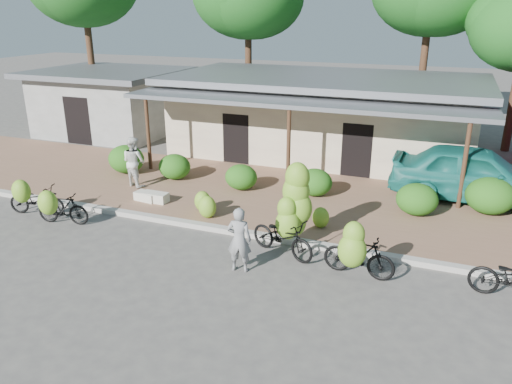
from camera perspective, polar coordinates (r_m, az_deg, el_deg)
ground at (r=12.41m, az=-5.18°, el=-8.60°), size 100.00×100.00×0.00m
sidewalk at (r=16.59m, az=2.46°, el=-0.67°), size 60.00×6.00×0.12m
curb at (r=14.00m, az=-1.56°, el=-4.68°), size 60.00×0.25×0.15m
shop_main at (r=21.63m, az=7.71°, el=8.70°), size 13.00×8.50×3.35m
shop_grey at (r=26.49m, az=-16.38°, el=9.94°), size 7.00×6.00×3.15m
hedge_0 at (r=19.43m, az=-14.61°, el=3.67°), size 1.36×1.23×1.06m
hedge_1 at (r=18.37m, az=-9.29°, el=2.88°), size 1.18×1.06×0.92m
hedge_2 at (r=17.07m, az=-1.71°, el=1.72°), size 1.12×1.01×0.87m
hedge_3 at (r=16.60m, az=6.73°, el=1.11°), size 1.16×1.05×0.91m
hedge_4 at (r=15.69m, az=17.92°, el=-0.81°), size 1.24×1.11×0.96m
hedge_5 at (r=16.57m, az=25.18°, el=-0.39°), size 1.43×1.29×1.12m
bike_far_left at (r=16.56m, az=-24.00°, el=-0.71°), size 1.88×1.37×1.34m
bike_left at (r=15.49m, az=-21.53°, el=-1.63°), size 1.65×1.24×1.27m
bike_center at (r=12.79m, az=3.84°, el=-3.02°), size 2.04×1.48×2.36m
bike_right at (r=11.78m, az=11.48°, el=-6.82°), size 1.76×1.25×1.63m
loose_banana_a at (r=15.30m, az=-6.12°, el=-1.07°), size 0.52×0.44×0.65m
loose_banana_b at (r=14.81m, az=-5.59°, el=-1.71°), size 0.55×0.47×0.68m
loose_banana_c at (r=14.23m, az=7.40°, el=-2.90°), size 0.49×0.41×0.61m
sack_near at (r=16.37m, az=-11.47°, el=-0.58°), size 0.85×0.40×0.30m
sack_far at (r=16.53m, az=-12.44°, el=-0.49°), size 0.79×0.48×0.28m
vendor at (r=11.89m, az=-1.93°, el=-5.47°), size 0.66×0.49×1.63m
bystander at (r=17.80m, az=-13.77°, el=3.39°), size 1.00×0.87×1.75m
teal_van at (r=17.44m, az=23.77°, el=1.95°), size 5.27×2.18×1.79m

